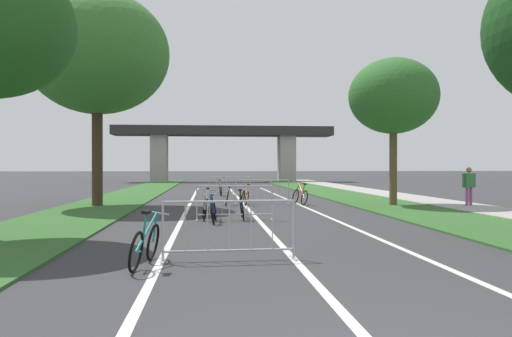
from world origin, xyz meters
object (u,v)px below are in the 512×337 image
bicycle_orange_1 (245,197)px  bicycle_white_4 (205,207)px  tree_left_pine_far (97,54)px  tree_right_cypress_far (393,96)px  bicycle_blue_6 (213,211)px  crowd_barrier_third (262,192)px  bicycle_teal_5 (145,244)px  bicycle_purple_7 (227,197)px  bicycle_red_0 (300,196)px  pedestrian_strolling (469,183)px  bicycle_silver_3 (221,190)px  crowd_barrier_second (235,203)px  crowd_barrier_fourth (230,186)px  crowd_barrier_nearest (229,231)px  bicycle_black_2 (242,207)px

bicycle_orange_1 → bicycle_white_4: bearing=-111.2°
tree_left_pine_far → tree_right_cypress_far: size_ratio=1.42×
bicycle_orange_1 → bicycle_blue_6: size_ratio=0.96×
crowd_barrier_third → tree_left_pine_far: bearing=-173.5°
bicycle_orange_1 → bicycle_teal_5: size_ratio=0.99×
bicycle_blue_6 → bicycle_purple_7: bicycle_purple_7 is taller
bicycle_red_0 → bicycle_purple_7: 3.10m
bicycle_teal_5 → tree_right_cypress_far: bearing=62.2°
tree_right_cypress_far → bicycle_teal_5: 15.00m
bicycle_white_4 → bicycle_purple_7: 5.44m
bicycle_white_4 → bicycle_blue_6: size_ratio=1.02×
tree_left_pine_far → crowd_barrier_third: bearing=6.5°
bicycle_orange_1 → bicycle_blue_6: bearing=-107.0°
bicycle_teal_5 → pedestrian_strolling: bearing=51.9°
tree_left_pine_far → bicycle_orange_1: tree_left_pine_far is taller
bicycle_orange_1 → bicycle_blue_6: bicycle_blue_6 is taller
bicycle_red_0 → bicycle_blue_6: 7.39m
bicycle_orange_1 → bicycle_silver_3: (-0.89, 6.35, -0.00)m
crowd_barrier_second → bicycle_silver_3: size_ratio=1.48×
bicycle_white_4 → bicycle_purple_7: (0.88, 5.37, -0.04)m
crowd_barrier_second → bicycle_purple_7: size_ratio=1.49×
tree_left_pine_far → crowd_barrier_third: 8.85m
crowd_barrier_second → crowd_barrier_fourth: same height
crowd_barrier_second → bicycle_teal_5: bearing=-105.0°
crowd_barrier_second → crowd_barrier_fourth: bearing=88.2°
tree_right_cypress_far → crowd_barrier_nearest: (-7.18, -11.22, -3.97)m
tree_left_pine_far → pedestrian_strolling: bearing=-6.7°
bicycle_red_0 → bicycle_orange_1: size_ratio=1.01×
crowd_barrier_fourth → bicycle_red_0: bearing=-68.5°
crowd_barrier_nearest → bicycle_white_4: size_ratio=1.37×
crowd_barrier_fourth → bicycle_purple_7: size_ratio=1.49×
tree_right_cypress_far → bicycle_orange_1: tree_right_cypress_far is taller
crowd_barrier_fourth → bicycle_white_4: size_ratio=1.36×
bicycle_silver_3 → bicycle_blue_6: size_ratio=0.93×
crowd_barrier_second → bicycle_white_4: (-0.89, 0.42, -0.14)m
tree_left_pine_far → bicycle_orange_1: 8.36m
crowd_barrier_second → bicycle_black_2: (0.23, 0.36, -0.16)m
tree_right_cypress_far → bicycle_white_4: (-7.65, -4.43, -4.11)m
bicycle_silver_3 → pedestrian_strolling: size_ratio=0.99×
bicycle_red_0 → bicycle_teal_5: size_ratio=1.00×
pedestrian_strolling → crowd_barrier_third: bearing=153.1°
bicycle_silver_3 → bicycle_white_4: bicycle_white_4 is taller
crowd_barrier_third → pedestrian_strolling: (7.97, -2.50, 0.45)m
crowd_barrier_nearest → crowd_barrier_third: 12.88m
crowd_barrier_second → tree_left_pine_far: bearing=133.2°
bicycle_teal_5 → bicycle_purple_7: bicycle_teal_5 is taller
crowd_barrier_fourth → bicycle_silver_3: 0.73m
crowd_barrier_third → bicycle_red_0: size_ratio=1.44×
crowd_barrier_nearest → bicycle_blue_6: crowd_barrier_nearest is taller
tree_right_cypress_far → bicycle_silver_3: (-6.91, 7.43, -4.15)m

